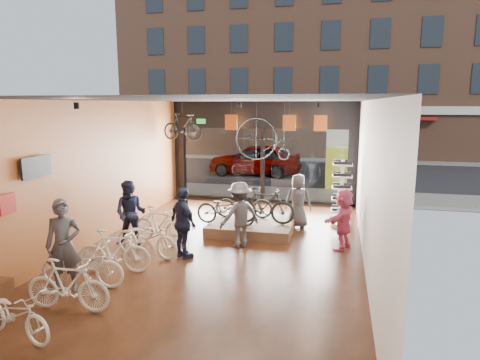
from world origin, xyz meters
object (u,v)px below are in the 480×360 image
(display_platform, at_px, (251,227))
(customer_4, at_px, (298,201))
(customer_0, at_px, (64,245))
(customer_2, at_px, (183,223))
(customer_1, at_px, (131,213))
(floor_bike_3, at_px, (114,251))
(display_bike_mid, at_px, (264,206))
(floor_bike_4, at_px, (147,238))
(street_car, at_px, (255,159))
(floor_bike_2, at_px, (82,265))
(box_truck, at_px, (351,155))
(display_bike_left, at_px, (226,209))
(customer_3, at_px, (240,215))
(floor_bike_1, at_px, (68,285))
(penny_farthing, at_px, (265,140))
(floor_bike_0, at_px, (15,314))
(hung_bike, at_px, (182,127))
(floor_bike_5, at_px, (159,225))
(sunglasses_rack, at_px, (342,193))
(display_bike_right, at_px, (244,203))
(customer_5, at_px, (343,219))

(display_platform, distance_m, customer_4, 1.66)
(customer_0, bearing_deg, customer_2, 30.43)
(customer_1, bearing_deg, display_platform, 25.54)
(floor_bike_3, relative_size, display_bike_mid, 0.94)
(floor_bike_3, xyz_separation_m, customer_0, (-0.48, -1.05, 0.45))
(floor_bike_4, distance_m, display_platform, 3.31)
(street_car, relative_size, customer_0, 2.56)
(display_platform, bearing_deg, floor_bike_2, -120.06)
(box_truck, height_order, customer_4, box_truck)
(display_bike_left, relative_size, customer_3, 1.01)
(street_car, relative_size, floor_bike_3, 2.92)
(floor_bike_2, xyz_separation_m, floor_bike_4, (0.51, 1.94, 0.00))
(street_car, xyz_separation_m, floor_bike_1, (-0.34, -15.57, -0.33))
(display_bike_mid, height_order, penny_farthing, penny_farthing)
(customer_4, bearing_deg, display_bike_left, 33.96)
(box_truck, distance_m, display_bike_mid, 9.52)
(floor_bike_0, xyz_separation_m, hung_bike, (-0.44, 8.79, 2.51))
(street_car, bearing_deg, hung_bike, -7.56)
(customer_0, relative_size, penny_farthing, 1.05)
(floor_bike_4, relative_size, customer_2, 1.02)
(display_bike_left, bearing_deg, floor_bike_5, 131.45)
(floor_bike_3, height_order, hung_bike, hung_bike)
(floor_bike_2, xyz_separation_m, display_bike_mid, (2.98, 4.43, 0.36))
(street_car, bearing_deg, customer_2, 3.32)
(floor_bike_4, distance_m, sunglasses_rack, 6.04)
(customer_0, relative_size, customer_3, 1.09)
(street_car, xyz_separation_m, display_bike_left, (1.24, -10.50, -0.06))
(street_car, bearing_deg, sunglasses_rack, 26.76)
(floor_bike_3, distance_m, customer_0, 1.24)
(floor_bike_4, bearing_deg, street_car, 10.41)
(hung_bike, bearing_deg, floor_bike_0, -163.70)
(floor_bike_1, height_order, floor_bike_3, floor_bike_3)
(street_car, height_order, floor_bike_0, street_car)
(floor_bike_0, height_order, display_bike_right, display_bike_right)
(floor_bike_0, xyz_separation_m, customer_0, (-0.33, 1.77, 0.53))
(floor_bike_3, height_order, customer_4, customer_4)
(customer_0, bearing_deg, floor_bike_4, 47.41)
(floor_bike_1, distance_m, customer_3, 4.71)
(floor_bike_4, height_order, floor_bike_5, floor_bike_5)
(customer_1, height_order, customer_3, customer_1)
(display_platform, relative_size, customer_5, 1.51)
(street_car, xyz_separation_m, customer_2, (0.73, -12.52, 0.05))
(floor_bike_0, height_order, customer_2, customer_2)
(box_truck, bearing_deg, display_bike_left, -110.83)
(box_truck, bearing_deg, floor_bike_4, -113.40)
(floor_bike_1, distance_m, sunglasses_rack, 8.30)
(floor_bike_2, relative_size, floor_bike_5, 1.06)
(customer_1, bearing_deg, floor_bike_2, -92.35)
(floor_bike_1, distance_m, hung_bike, 8.17)
(display_platform, bearing_deg, customer_2, -115.92)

